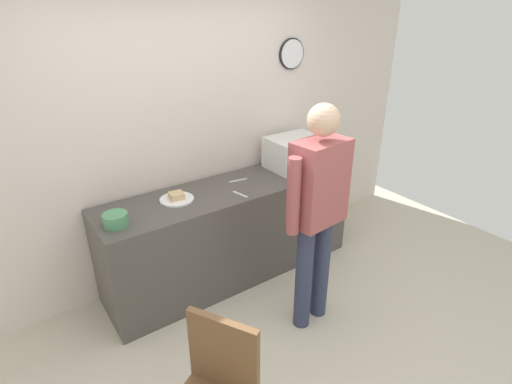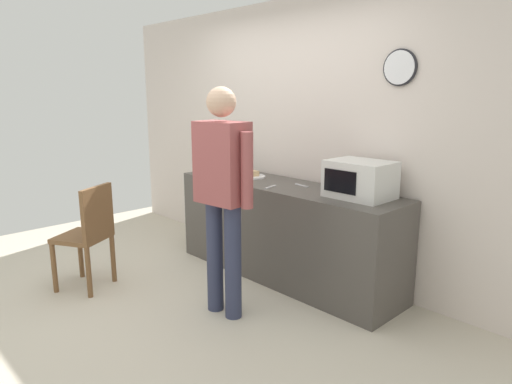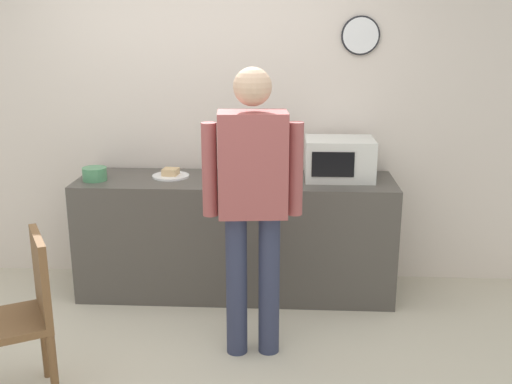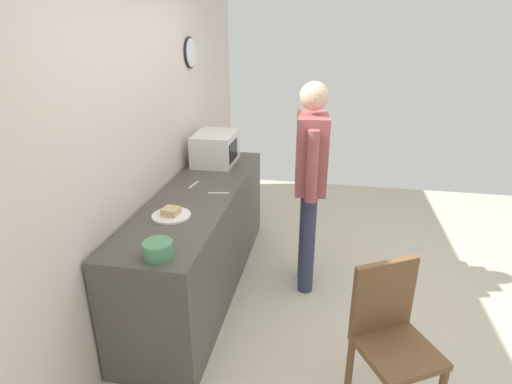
# 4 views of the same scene
# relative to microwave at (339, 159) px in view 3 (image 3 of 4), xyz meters

# --- Properties ---
(ground_plane) EXTENTS (6.00, 6.00, 0.00)m
(ground_plane) POSITION_rel_microwave_xyz_m (-1.01, -1.28, -1.04)
(ground_plane) COLOR beige
(back_wall) EXTENTS (5.40, 0.13, 2.60)m
(back_wall) POSITION_rel_microwave_xyz_m (-1.01, 0.32, 0.26)
(back_wall) COLOR silver
(back_wall) RESTS_ON ground_plane
(kitchen_counter) EXTENTS (2.35, 0.62, 0.89)m
(kitchen_counter) POSITION_rel_microwave_xyz_m (-0.76, -0.06, -0.60)
(kitchen_counter) COLOR #4C4742
(kitchen_counter) RESTS_ON ground_plane
(microwave) EXTENTS (0.50, 0.39, 0.30)m
(microwave) POSITION_rel_microwave_xyz_m (0.00, 0.00, 0.00)
(microwave) COLOR silver
(microwave) RESTS_ON kitchen_counter
(sandwich_plate) EXTENTS (0.28, 0.28, 0.07)m
(sandwich_plate) POSITION_rel_microwave_xyz_m (-1.25, -0.02, -0.13)
(sandwich_plate) COLOR white
(sandwich_plate) RESTS_ON kitchen_counter
(salad_bowl) EXTENTS (0.18, 0.18, 0.10)m
(salad_bowl) POSITION_rel_microwave_xyz_m (-1.79, -0.15, -0.10)
(salad_bowl) COLOR #4C8E60
(salad_bowl) RESTS_ON kitchen_counter
(fork_utensil) EXTENTS (0.17, 0.05, 0.01)m
(fork_utensil) POSITION_rel_microwave_xyz_m (-0.63, 0.02, -0.15)
(fork_utensil) COLOR silver
(fork_utensil) RESTS_ON kitchen_counter
(spoon_utensil) EXTENTS (0.05, 0.17, 0.01)m
(spoon_utensil) POSITION_rel_microwave_xyz_m (-0.78, -0.24, -0.15)
(spoon_utensil) COLOR silver
(spoon_utensil) RESTS_ON kitchen_counter
(person_standing) EXTENTS (0.59, 0.28, 1.77)m
(person_standing) POSITION_rel_microwave_xyz_m (-0.58, -0.95, -0.00)
(person_standing) COLOR #2F3450
(person_standing) RESTS_ON ground_plane
(wooden_chair) EXTENTS (0.54, 0.54, 0.94)m
(wooden_chair) POSITION_rel_microwave_xyz_m (-1.77, -1.51, -0.52)
(wooden_chair) COLOR brown
(wooden_chair) RESTS_ON ground_plane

